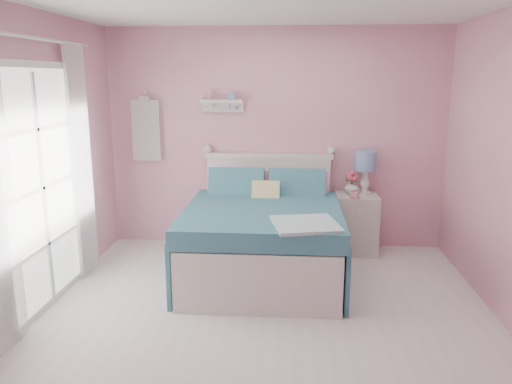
# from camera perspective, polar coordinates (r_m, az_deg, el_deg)

# --- Properties ---
(floor) EXTENTS (4.50, 4.50, 0.00)m
(floor) POSITION_cam_1_polar(r_m,az_deg,el_deg) (4.22, 0.83, -15.72)
(floor) COLOR silver
(floor) RESTS_ON ground
(room_shell) EXTENTS (4.50, 4.50, 4.50)m
(room_shell) POSITION_cam_1_polar(r_m,az_deg,el_deg) (3.72, 0.91, 6.18)
(room_shell) COLOR #C98091
(room_shell) RESTS_ON floor
(bed) EXTENTS (1.55, 1.97, 1.14)m
(bed) POSITION_cam_1_polar(r_m,az_deg,el_deg) (5.22, 0.88, -5.19)
(bed) COLOR silver
(bed) RESTS_ON floor
(nightstand) EXTENTS (0.48, 0.47, 0.70)m
(nightstand) POSITION_cam_1_polar(r_m,az_deg,el_deg) (5.97, 11.35, -3.56)
(nightstand) COLOR beige
(nightstand) RESTS_ON floor
(table_lamp) EXTENTS (0.25, 0.25, 0.50)m
(table_lamp) POSITION_cam_1_polar(r_m,az_deg,el_deg) (5.92, 12.39, 3.14)
(table_lamp) COLOR white
(table_lamp) RESTS_ON nightstand
(vase) EXTENTS (0.21, 0.21, 0.17)m
(vase) POSITION_cam_1_polar(r_m,az_deg,el_deg) (5.88, 10.86, 0.55)
(vase) COLOR silver
(vase) RESTS_ON nightstand
(teacup) EXTENTS (0.14, 0.14, 0.08)m
(teacup) POSITION_cam_1_polar(r_m,az_deg,el_deg) (5.70, 11.19, -0.30)
(teacup) COLOR pink
(teacup) RESTS_ON nightstand
(roses) EXTENTS (0.14, 0.11, 0.12)m
(roses) POSITION_cam_1_polar(r_m,az_deg,el_deg) (5.85, 10.89, 1.71)
(roses) COLOR #DE4B65
(roses) RESTS_ON vase
(wall_shelf) EXTENTS (0.50, 0.15, 0.25)m
(wall_shelf) POSITION_cam_1_polar(r_m,az_deg,el_deg) (5.95, -3.92, 10.17)
(wall_shelf) COLOR silver
(wall_shelf) RESTS_ON room_shell
(hanging_dress) EXTENTS (0.34, 0.03, 0.72)m
(hanging_dress) POSITION_cam_1_polar(r_m,az_deg,el_deg) (6.16, -12.47, 6.88)
(hanging_dress) COLOR white
(hanging_dress) RESTS_ON room_shell
(french_door) EXTENTS (0.04, 1.32, 2.16)m
(french_door) POSITION_cam_1_polar(r_m,az_deg,el_deg) (4.74, -23.32, 0.34)
(french_door) COLOR silver
(french_door) RESTS_ON floor
(curtain_far) EXTENTS (0.04, 0.40, 2.32)m
(curtain_far) POSITION_cam_1_polar(r_m,az_deg,el_deg) (5.35, -19.32, 3.18)
(curtain_far) COLOR white
(curtain_far) RESTS_ON floor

